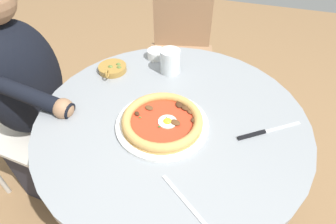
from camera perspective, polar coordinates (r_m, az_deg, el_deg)
ground_plane at (r=1.52m, az=0.53°, el=-21.64°), size 6.00×6.00×0.02m
dining_table at (r=1.06m, az=0.71°, el=-9.20°), size 0.89×0.89×0.74m
pizza_on_plate at (r=0.86m, az=-1.18°, el=-1.93°), size 0.29×0.29×0.04m
water_glass at (r=1.07m, az=0.43°, el=10.23°), size 0.08×0.08×0.09m
steak_knife at (r=0.89m, az=18.73°, el=-4.11°), size 0.19×0.14×0.01m
ramekin_capers at (r=1.17m, az=-2.51°, el=12.05°), size 0.07×0.07×0.04m
olive_pan at (r=1.11m, az=-11.49°, el=8.91°), size 0.11×0.13×0.05m
fork_utensil at (r=0.72m, az=3.32°, el=-17.78°), size 0.15×0.11×0.00m
diner_person at (r=1.38m, az=-24.98°, el=-1.21°), size 0.49×0.37×1.12m
cafe_chair_diner at (r=1.46m, az=-29.39°, el=1.16°), size 0.47×0.47×0.85m
cafe_chair_spare_far at (r=1.70m, az=2.77°, el=14.04°), size 0.47×0.47×0.89m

